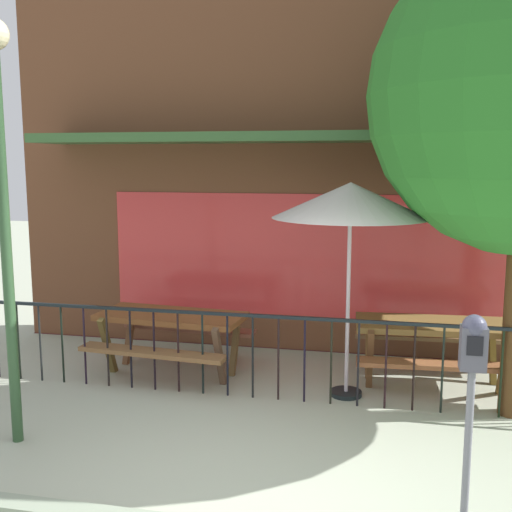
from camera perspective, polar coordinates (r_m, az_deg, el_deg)
ground at (r=5.21m, az=-2.23°, el=-21.66°), size 40.00×40.00×0.00m
pub_storefront at (r=8.62m, az=4.61°, el=10.51°), size 8.33×1.48×5.84m
patio_fence_front at (r=6.84m, az=2.10°, el=-7.99°), size 7.02×0.04×0.97m
picnic_table_left at (r=7.74m, az=-7.85°, el=-6.49°), size 1.91×1.52×0.79m
picnic_table_right at (r=7.56m, az=16.15°, el=-7.12°), size 1.88×1.47×0.79m
patio_umbrella at (r=6.76m, az=8.75°, el=5.01°), size 1.72×1.72×2.42m
parking_meter_near at (r=4.66m, az=19.44°, el=-9.47°), size 0.18×0.17×1.58m
street_lamp at (r=5.98m, az=-22.55°, el=7.08°), size 0.28×0.28×3.87m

